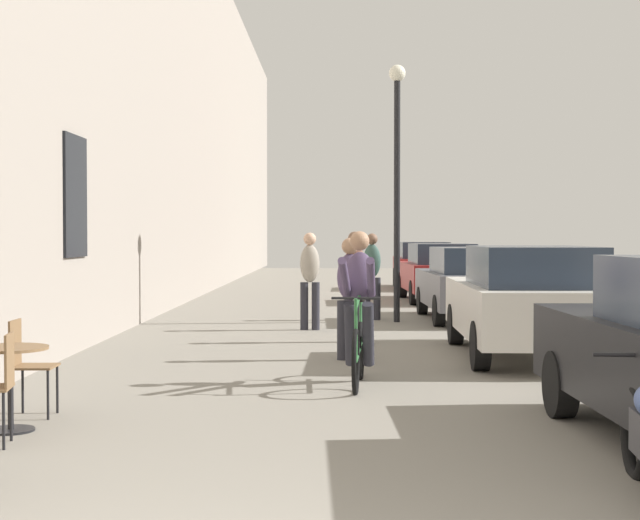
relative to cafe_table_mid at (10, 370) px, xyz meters
The scene contains 13 objects.
building_facade_left 10.64m from the cafe_table_mid, 96.72° to the left, with size 0.54×68.00×10.10m.
cafe_table_mid is the anchor object (origin of this frame).
cafe_chair_mid_toward_wall 0.66m from the cafe_table_mid, 96.58° to the left, with size 0.39×0.39×0.89m.
cyclist_on_bicycle 4.01m from the cafe_table_mid, 40.75° to the left, with size 0.52×1.76×1.74m.
pedestrian_near 5.54m from the cafe_table_mid, 57.61° to the left, with size 0.35×0.25×1.63m.
pedestrian_mid 7.46m from the cafe_table_mid, 65.62° to the left, with size 0.35×0.26×1.72m.
pedestrian_far 8.97m from the cafe_table_mid, 74.94° to the left, with size 0.35×0.26×1.71m.
pedestrian_furthest 11.20m from the cafe_table_mid, 71.82° to the left, with size 0.37×0.29×1.69m.
street_lamp 11.24m from the cafe_table_mid, 68.83° to the left, with size 0.32×0.32×4.90m.
parked_car_second 7.30m from the cafe_table_mid, 42.54° to the left, with size 1.87×4.30×1.52m.
parked_car_third 11.82m from the cafe_table_mid, 62.88° to the left, with size 1.77×4.05×1.43m.
parked_car_fourth 16.70m from the cafe_table_mid, 71.21° to the left, with size 1.81×4.12×1.45m.
parked_car_fifth 22.22m from the cafe_table_mid, 75.65° to the left, with size 1.78×4.09×1.44m.
Camera 1 is at (0.42, -3.58, 1.67)m, focal length 53.56 mm.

